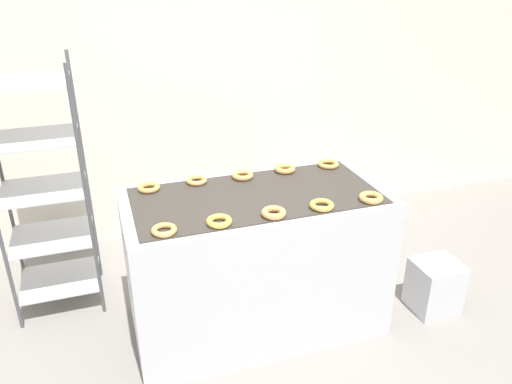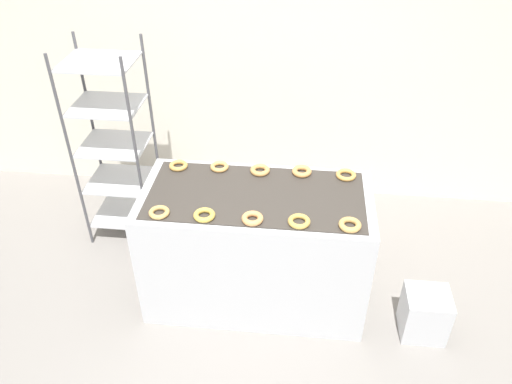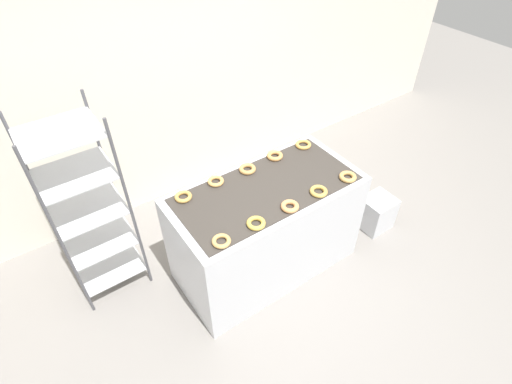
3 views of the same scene
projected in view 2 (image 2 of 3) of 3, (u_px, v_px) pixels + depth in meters
The scene contains 15 objects.
ground_plane at pixel (246, 362), 3.43m from camera, with size 14.00×14.00×0.00m, color gray.
wall_back at pixel (274, 54), 4.33m from camera, with size 8.00×0.05×2.80m.
fryer_machine at pixel (256, 247), 3.67m from camera, with size 1.60×0.79×0.96m.
baking_rack_cart at pixel (114, 145), 4.10m from camera, with size 0.56×0.50×1.72m.
glaze_bin at pixel (425, 314), 3.54m from camera, with size 0.31×0.28×0.37m.
donut_near_leftmost at pixel (159, 212), 3.21m from camera, with size 0.13×0.13×0.03m, color tan.
donut_near_left at pixel (204, 215), 3.18m from camera, with size 0.14×0.14×0.03m, color gold.
donut_near_center at pixel (252, 218), 3.15m from camera, with size 0.14×0.14×0.04m, color tan.
donut_near_right at pixel (299, 221), 3.13m from camera, with size 0.14×0.14×0.03m, color gold.
donut_near_rightmost at pixel (350, 225), 3.10m from camera, with size 0.14×0.14×0.04m, color tan.
donut_far_leftmost at pixel (178, 166), 3.66m from camera, with size 0.14×0.14×0.03m, color gold.
donut_far_left at pixel (219, 167), 3.65m from camera, with size 0.13×0.13×0.03m, color tan.
donut_far_center at pixel (261, 170), 3.60m from camera, with size 0.14×0.14×0.04m, color tan.
donut_far_right at pixel (302, 171), 3.59m from camera, with size 0.14×0.14×0.04m, color tan.
donut_far_rightmost at pixel (346, 175), 3.56m from camera, with size 0.14×0.14×0.03m, color gold.
Camera 2 is at (0.29, -2.09, 2.95)m, focal length 35.00 mm.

